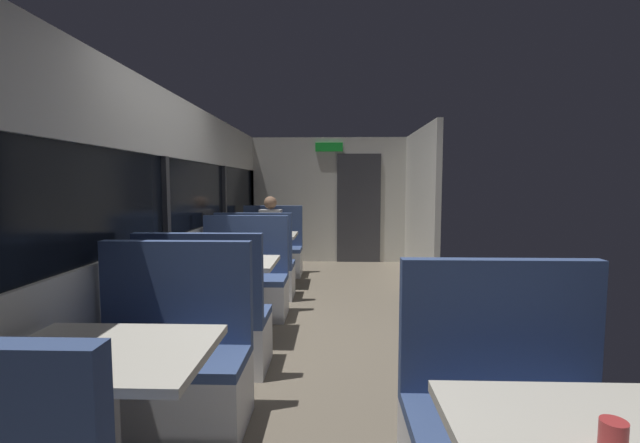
{
  "coord_description": "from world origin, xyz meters",
  "views": [
    {
      "loc": [
        0.1,
        -3.89,
        1.46
      ],
      "look_at": [
        -0.11,
        2.44,
        0.9
      ],
      "focal_mm": 24.42,
      "sensor_mm": 36.0,
      "label": 1
    }
  ],
  "objects_px": {
    "dining_table_far_window": "(265,241)",
    "bench_far_window_facing_entry": "(272,254)",
    "bench_far_window_facing_end": "(256,272)",
    "coffee_cup_primary": "(613,437)",
    "bench_mid_window_facing_entry": "(244,287)",
    "seated_passenger": "(271,242)",
    "bench_front_aisle_facing_entry": "(510,435)",
    "bench_near_window_facing_entry": "(169,372)",
    "dining_table_near_window": "(106,372)",
    "dining_table_mid_window": "(228,272)",
    "bench_mid_window_facing_end": "(206,329)"
  },
  "relations": [
    {
      "from": "dining_table_mid_window",
      "to": "bench_far_window_facing_entry",
      "type": "bearing_deg",
      "value": 90.0
    },
    {
      "from": "dining_table_mid_window",
      "to": "bench_far_window_facing_entry",
      "type": "relative_size",
      "value": 0.82
    },
    {
      "from": "bench_mid_window_facing_end",
      "to": "bench_far_window_facing_entry",
      "type": "relative_size",
      "value": 1.0
    },
    {
      "from": "bench_mid_window_facing_entry",
      "to": "bench_far_window_facing_entry",
      "type": "bearing_deg",
      "value": 90.0
    },
    {
      "from": "bench_far_window_facing_entry",
      "to": "bench_front_aisle_facing_entry",
      "type": "distance_m",
      "value": 5.25
    },
    {
      "from": "dining_table_far_window",
      "to": "coffee_cup_primary",
      "type": "height_order",
      "value": "coffee_cup_primary"
    },
    {
      "from": "dining_table_near_window",
      "to": "bench_front_aisle_facing_entry",
      "type": "bearing_deg",
      "value": 3.18
    },
    {
      "from": "bench_far_window_facing_end",
      "to": "bench_mid_window_facing_entry",
      "type": "bearing_deg",
      "value": -90.0
    },
    {
      "from": "bench_far_window_facing_end",
      "to": "seated_passenger",
      "type": "relative_size",
      "value": 0.87
    },
    {
      "from": "bench_near_window_facing_entry",
      "to": "bench_mid_window_facing_entry",
      "type": "distance_m",
      "value": 2.17
    },
    {
      "from": "bench_front_aisle_facing_entry",
      "to": "bench_near_window_facing_entry",
      "type": "bearing_deg",
      "value": 161.47
    },
    {
      "from": "bench_near_window_facing_entry",
      "to": "coffee_cup_primary",
      "type": "relative_size",
      "value": 12.22
    },
    {
      "from": "dining_table_mid_window",
      "to": "bench_mid_window_facing_end",
      "type": "xyz_separation_m",
      "value": [
        0.0,
        -0.7,
        -0.31
      ]
    },
    {
      "from": "bench_far_window_facing_entry",
      "to": "dining_table_near_window",
      "type": "bearing_deg",
      "value": -90.0
    },
    {
      "from": "bench_far_window_facing_entry",
      "to": "bench_front_aisle_facing_entry",
      "type": "bearing_deg",
      "value": -70.06
    },
    {
      "from": "bench_front_aisle_facing_entry",
      "to": "bench_mid_window_facing_entry",
      "type": "bearing_deg",
      "value": 122.9
    },
    {
      "from": "seated_passenger",
      "to": "dining_table_near_window",
      "type": "bearing_deg",
      "value": -90.0
    },
    {
      "from": "bench_near_window_facing_entry",
      "to": "bench_far_window_facing_entry",
      "type": "relative_size",
      "value": 1.0
    },
    {
      "from": "bench_mid_window_facing_entry",
      "to": "dining_table_mid_window",
      "type": "bearing_deg",
      "value": -90.0
    },
    {
      "from": "bench_mid_window_facing_entry",
      "to": "seated_passenger",
      "type": "bearing_deg",
      "value": 90.0
    },
    {
      "from": "bench_near_window_facing_entry",
      "to": "seated_passenger",
      "type": "distance_m",
      "value": 4.27
    },
    {
      "from": "bench_mid_window_facing_end",
      "to": "bench_mid_window_facing_entry",
      "type": "height_order",
      "value": "same"
    },
    {
      "from": "dining_table_near_window",
      "to": "bench_front_aisle_facing_entry",
      "type": "relative_size",
      "value": 0.82
    },
    {
      "from": "dining_table_mid_window",
      "to": "bench_front_aisle_facing_entry",
      "type": "relative_size",
      "value": 0.82
    },
    {
      "from": "seated_passenger",
      "to": "bench_near_window_facing_entry",
      "type": "bearing_deg",
      "value": -90.0
    },
    {
      "from": "seated_passenger",
      "to": "coffee_cup_primary",
      "type": "distance_m",
      "value": 5.9
    },
    {
      "from": "bench_near_window_facing_entry",
      "to": "bench_mid_window_facing_end",
      "type": "bearing_deg",
      "value": 90.0
    },
    {
      "from": "bench_near_window_facing_entry",
      "to": "bench_far_window_facing_end",
      "type": "bearing_deg",
      "value": 90.0
    },
    {
      "from": "bench_mid_window_facing_entry",
      "to": "bench_far_window_facing_entry",
      "type": "relative_size",
      "value": 1.0
    },
    {
      "from": "dining_table_far_window",
      "to": "bench_far_window_facing_end",
      "type": "bearing_deg",
      "value": -90.0
    },
    {
      "from": "bench_near_window_facing_entry",
      "to": "bench_far_window_facing_entry",
      "type": "bearing_deg",
      "value": 90.0
    },
    {
      "from": "dining_table_near_window",
      "to": "bench_near_window_facing_entry",
      "type": "relative_size",
      "value": 0.82
    },
    {
      "from": "bench_far_window_facing_entry",
      "to": "seated_passenger",
      "type": "height_order",
      "value": "seated_passenger"
    },
    {
      "from": "dining_table_mid_window",
      "to": "bench_near_window_facing_entry",
      "type": "bearing_deg",
      "value": -90.0
    },
    {
      "from": "seated_passenger",
      "to": "bench_front_aisle_facing_entry",
      "type": "bearing_deg",
      "value": -69.79
    },
    {
      "from": "dining_table_mid_window",
      "to": "bench_far_window_facing_entry",
      "type": "height_order",
      "value": "bench_far_window_facing_entry"
    },
    {
      "from": "bench_far_window_facing_end",
      "to": "coffee_cup_primary",
      "type": "xyz_separation_m",
      "value": [
        1.74,
        -4.3,
        0.46
      ]
    },
    {
      "from": "bench_far_window_facing_end",
      "to": "coffee_cup_primary",
      "type": "height_order",
      "value": "bench_far_window_facing_end"
    },
    {
      "from": "bench_mid_window_facing_end",
      "to": "bench_front_aisle_facing_entry",
      "type": "distance_m",
      "value": 2.25
    },
    {
      "from": "bench_mid_window_facing_end",
      "to": "coffee_cup_primary",
      "type": "distance_m",
      "value": 2.79
    },
    {
      "from": "dining_table_near_window",
      "to": "seated_passenger",
      "type": "bearing_deg",
      "value": 90.0
    },
    {
      "from": "dining_table_far_window",
      "to": "bench_far_window_facing_entry",
      "type": "height_order",
      "value": "bench_far_window_facing_entry"
    },
    {
      "from": "dining_table_near_window",
      "to": "dining_table_far_window",
      "type": "relative_size",
      "value": 1.0
    },
    {
      "from": "dining_table_near_window",
      "to": "bench_mid_window_facing_end",
      "type": "height_order",
      "value": "bench_mid_window_facing_end"
    },
    {
      "from": "dining_table_mid_window",
      "to": "bench_mid_window_facing_entry",
      "type": "relative_size",
      "value": 0.82
    },
    {
      "from": "bench_far_window_facing_entry",
      "to": "seated_passenger",
      "type": "relative_size",
      "value": 0.87
    },
    {
      "from": "dining_table_mid_window",
      "to": "dining_table_far_window",
      "type": "xyz_separation_m",
      "value": [
        0.0,
        2.17,
        0.0
      ]
    },
    {
      "from": "bench_near_window_facing_entry",
      "to": "bench_front_aisle_facing_entry",
      "type": "bearing_deg",
      "value": -18.53
    },
    {
      "from": "bench_near_window_facing_entry",
      "to": "seated_passenger",
      "type": "bearing_deg",
      "value": 90.0
    },
    {
      "from": "dining_table_near_window",
      "to": "dining_table_far_window",
      "type": "bearing_deg",
      "value": 90.0
    }
  ]
}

